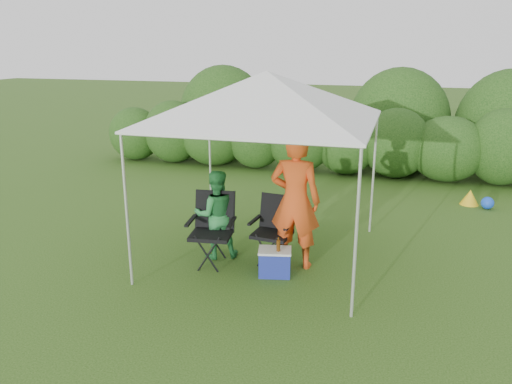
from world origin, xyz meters
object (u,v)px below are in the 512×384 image
(canopy, at_px, (266,97))
(man, at_px, (295,201))
(chair_left, at_px, (213,224))
(chair_right, at_px, (274,225))
(cooler, at_px, (275,262))
(woman, at_px, (216,214))

(canopy, relative_size, man, 1.53)
(chair_left, relative_size, man, 0.53)
(chair_right, xyz_separation_m, cooler, (0.15, -0.53, -0.37))
(chair_left, height_order, cooler, chair_left)
(chair_right, height_order, chair_left, chair_left)
(chair_right, bearing_deg, woman, -164.88)
(chair_left, xyz_separation_m, woman, (-0.02, 0.21, 0.08))
(chair_right, xyz_separation_m, chair_left, (-0.86, -0.35, 0.05))
(man, xyz_separation_m, cooler, (-0.19, -0.41, -0.81))
(canopy, xyz_separation_m, man, (0.51, -0.24, -1.45))
(canopy, distance_m, cooler, 2.38)
(woman, bearing_deg, man, 154.40)
(chair_left, height_order, woman, woman)
(cooler, bearing_deg, canopy, 103.61)
(chair_right, bearing_deg, cooler, -68.60)
(canopy, relative_size, woman, 2.25)
(chair_right, height_order, cooler, chair_right)
(cooler, bearing_deg, woman, 147.10)
(canopy, xyz_separation_m, woman, (-0.72, -0.26, -1.77))
(woman, distance_m, cooler, 1.21)
(canopy, bearing_deg, chair_right, -34.91)
(woman, bearing_deg, cooler, 132.88)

